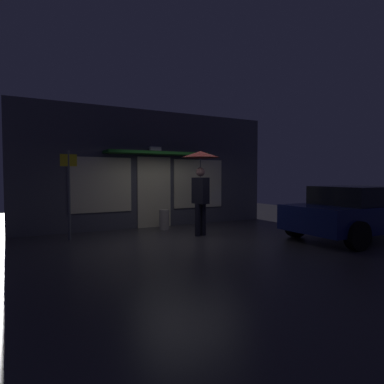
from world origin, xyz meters
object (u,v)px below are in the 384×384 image
object	(u,v)px
parked_car	(362,211)
sidewalk_bollard	(164,220)
person_with_umbrella	(201,172)
street_sign_post	(69,189)

from	to	relation	value
parked_car	sidewalk_bollard	world-z (taller)	parked_car
person_with_umbrella	sidewalk_bollard	size ratio (longest dim) A/B	3.76
street_sign_post	person_with_umbrella	bearing A→B (deg)	-17.09
parked_car	sidewalk_bollard	xyz separation A→B (m)	(-3.91, 3.68, -0.40)
street_sign_post	sidewalk_bollard	distance (m)	2.93
parked_car	street_sign_post	xyz separation A→B (m)	(-6.65, 3.30, 0.58)
person_with_umbrella	street_sign_post	world-z (taller)	person_with_umbrella
person_with_umbrella	parked_car	bearing A→B (deg)	43.81
parked_car	person_with_umbrella	bearing A→B (deg)	147.44
person_with_umbrella	parked_car	xyz separation A→B (m)	(3.44, -2.32, -1.00)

